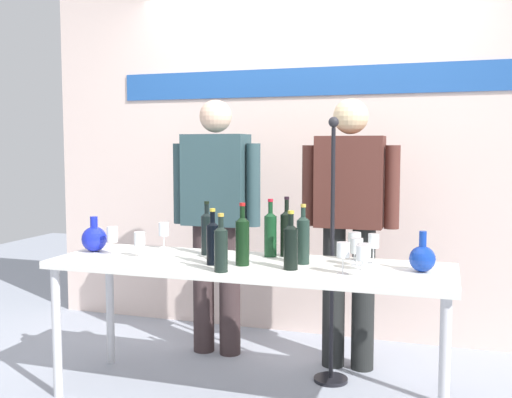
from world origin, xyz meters
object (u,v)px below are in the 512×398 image
wine_glass_right_0 (362,254)px  microphone_stand (332,295)px  wine_glass_left_2 (164,230)px  presenter_right (349,216)px  wine_bottle_0 (287,231)px  wine_bottle_3 (291,245)px  display_table (247,274)px  wine_glass_right_4 (364,251)px  wine_bottle_1 (270,232)px  wine_bottle_7 (242,239)px  wine_bottle_6 (207,232)px  wine_bottle_4 (221,247)px  wine_glass_left_1 (140,240)px  wine_glass_right_2 (354,241)px  wine_glass_right_3 (357,246)px  wine_glass_right_5 (343,251)px  presenter_left (216,210)px  decanter_blue_right (422,258)px  wine_glass_left_0 (112,235)px  wine_bottle_5 (213,241)px  decanter_blue_left (94,238)px  wine_bottle_2 (303,238)px  wine_glass_right_1 (374,242)px

wine_glass_right_0 → microphone_stand: bearing=113.4°
wine_glass_left_2 → presenter_right: bearing=21.0°
wine_bottle_0 → wine_bottle_3: 0.36m
display_table → wine_glass_right_4: (0.62, -0.02, 0.16)m
wine_glass_left_2 → microphone_stand: size_ratio=0.10×
wine_bottle_1 → wine_bottle_7: bearing=-103.8°
wine_bottle_6 → wine_glass_left_2: wine_bottle_6 is taller
wine_bottle_4 → wine_glass_right_0: 0.69m
wine_bottle_7 → wine_glass_left_1: (-0.62, 0.04, -0.04)m
wine_glass_right_2 → microphone_stand: bearing=133.2°
wine_glass_right_2 → microphone_stand: (-0.15, 0.16, -0.35)m
wine_glass_right_2 → display_table: bearing=-155.7°
wine_bottle_4 → wine_glass_right_0: (0.68, 0.09, -0.01)m
wine_bottle_6 → wine_glass_left_1: bearing=-151.4°
wine_bottle_0 → wine_glass_right_3: wine_bottle_0 is taller
wine_glass_right_2 → wine_glass_right_5: bearing=-90.0°
presenter_left → wine_bottle_3: size_ratio=5.64×
wine_bottle_6 → wine_bottle_7: (0.29, -0.22, 0.01)m
wine_bottle_6 → wine_bottle_7: wine_bottle_7 is taller
wine_bottle_4 → wine_glass_right_4: bearing=20.3°
decanter_blue_right → microphone_stand: microphone_stand is taller
wine_bottle_7 → wine_glass_left_1: wine_bottle_7 is taller
wine_glass_right_5 → microphone_stand: bearing=105.8°
wine_bottle_3 → wine_glass_right_5: 0.27m
wine_bottle_4 → wine_glass_right_4: wine_bottle_4 is taller
wine_bottle_4 → wine_bottle_1: bearing=76.1°
wine_glass_left_0 → wine_bottle_0: bearing=14.9°
wine_glass_right_2 → decanter_blue_right: bearing=-29.2°
wine_bottle_5 → wine_glass_right_3: (0.72, 0.20, -0.02)m
wine_bottle_3 → wine_glass_right_2: size_ratio=1.95×
wine_glass_right_0 → wine_glass_right_2: (-0.10, 0.41, -0.01)m
decanter_blue_right → wine_glass_left_2: size_ratio=1.26×
decanter_blue_right → microphone_stand: 0.70m
wine_glass_right_2 → wine_bottle_3: bearing=-127.6°
wine_bottle_7 → wine_glass_left_1: bearing=176.0°
wine_bottle_5 → wine_glass_right_0: bearing=-4.2°
decanter_blue_right → wine_bottle_0: wine_bottle_0 is taller
decanter_blue_left → wine_glass_right_3: size_ratio=1.44×
wine_bottle_2 → wine_glass_left_2: size_ratio=1.97×
wine_bottle_6 → wine_glass_left_0: wine_bottle_6 is taller
presenter_right → wine_bottle_2: presenter_right is taller
presenter_right → wine_bottle_3: (-0.17, -0.76, -0.07)m
wine_bottle_4 → wine_glass_right_1: size_ratio=1.85×
wine_glass_right_1 → microphone_stand: 0.49m
wine_bottle_2 → wine_bottle_7: size_ratio=0.97×
decanter_blue_right → wine_bottle_7: size_ratio=0.62×
display_table → presenter_left: 0.83m
wine_bottle_6 → wine_bottle_0: bearing=11.8°
decanter_blue_right → wine_bottle_3: size_ratio=0.68×
display_table → decanter_blue_right: 0.91m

